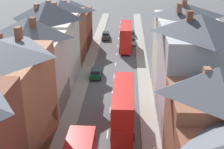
% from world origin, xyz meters
% --- Properties ---
extents(pavement_left, '(2.20, 104.00, 0.14)m').
position_xyz_m(pavement_left, '(-5.10, 38.00, 0.07)').
color(pavement_left, gray).
rests_on(pavement_left, ground).
extents(pavement_right, '(2.20, 104.00, 0.14)m').
position_xyz_m(pavement_right, '(5.10, 38.00, 0.07)').
color(pavement_right, gray).
rests_on(pavement_right, ground).
extents(centre_line_dashes, '(0.14, 97.80, 0.01)m').
position_xyz_m(centre_line_dashes, '(0.00, 36.00, 0.01)').
color(centre_line_dashes, silver).
rests_on(centre_line_dashes, ground).
extents(terrace_row_left, '(8.00, 71.40, 14.13)m').
position_xyz_m(terrace_row_left, '(-10.19, 21.25, 6.34)').
color(terrace_row_left, brown).
rests_on(terrace_row_left, ground).
extents(terrace_row_right, '(8.00, 46.19, 14.25)m').
position_xyz_m(terrace_row_right, '(10.19, 12.01, 6.25)').
color(terrace_row_right, '#A36042').
rests_on(terrace_row_right, ground).
extents(double_decker_bus_mid_street, '(2.74, 10.80, 5.30)m').
position_xyz_m(double_decker_bus_mid_street, '(1.79, 19.66, 2.82)').
color(double_decker_bus_mid_street, red).
rests_on(double_decker_bus_mid_street, ground).
extents(double_decker_bus_far_approaching, '(2.74, 10.80, 5.30)m').
position_xyz_m(double_decker_bus_far_approaching, '(1.79, 51.83, 2.82)').
color(double_decker_bus_far_approaching, red).
rests_on(double_decker_bus_far_approaching, ground).
extents(car_near_silver, '(1.90, 4.49, 1.71)m').
position_xyz_m(car_near_silver, '(-3.10, 59.47, 0.86)').
color(car_near_silver, '#4C515B').
rests_on(car_near_silver, ground).
extents(car_parked_right_a, '(1.90, 4.05, 1.59)m').
position_xyz_m(car_parked_right_a, '(-3.10, 35.35, 0.80)').
color(car_parked_right_a, '#144728').
rests_on(car_parked_right_a, ground).
extents(car_mid_black, '(1.90, 4.11, 1.60)m').
position_xyz_m(car_mid_black, '(3.10, 55.42, 0.81)').
color(car_mid_black, silver).
rests_on(car_mid_black, ground).
extents(car_parked_left_b, '(1.90, 3.98, 1.63)m').
position_xyz_m(car_parked_left_b, '(3.10, 61.50, 0.82)').
color(car_parked_left_b, '#4C515B').
rests_on(car_parked_left_b, ground).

